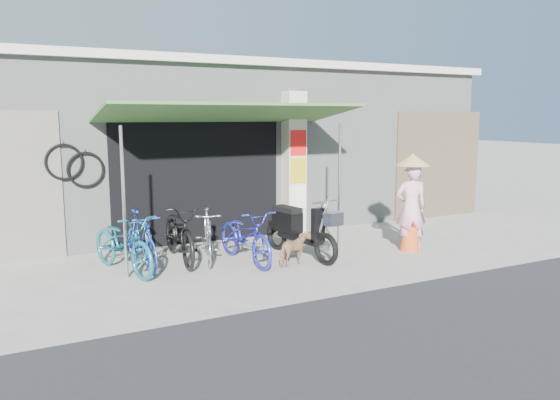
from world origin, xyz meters
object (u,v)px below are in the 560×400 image
bike_blue (141,240)px  street_dog (296,249)px  nun (411,203)px  bike_black (180,232)px  bike_teal (123,243)px  moped (298,229)px  bike_navy (245,236)px  bike_silver (208,235)px

bike_blue → street_dog: 2.55m
nun → bike_black: bearing=2.6°
bike_teal → bike_blue: (0.31, 0.09, -0.00)m
bike_blue → nun: 4.89m
street_dog → moped: moped is taller
bike_blue → bike_navy: size_ratio=0.89×
bike_silver → nun: nun is taller
bike_black → bike_silver: 0.48m
bike_blue → bike_navy: bike_blue is taller
bike_teal → bike_black: size_ratio=0.94×
bike_blue → street_dog: size_ratio=2.37×
bike_black → street_dog: bearing=-31.7°
bike_navy → bike_silver: bearing=141.9°
bike_blue → street_dog: bike_blue is taller
bike_navy → nun: 3.17m
bike_blue → moped: moped is taller
bike_black → bike_silver: (0.43, -0.21, -0.05)m
bike_teal → bike_navy: bearing=-25.9°
nun → moped: bearing=4.5°
street_dog → moped: bearing=-58.1°
bike_black → moped: (1.98, -0.65, -0.02)m
nun → bike_teal: bearing=8.5°
bike_blue → bike_teal: bearing=-167.2°
bike_silver → street_dog: size_ratio=2.28×
bike_navy → bike_black: bearing=145.0°
street_dog → moped: (0.33, 0.50, 0.22)m
bike_teal → nun: size_ratio=1.02×
moped → nun: nun is taller
bike_black → bike_navy: bearing=-27.3°
street_dog → bike_teal: bearing=46.3°
bike_silver → street_dog: bike_silver is taller
street_dog → nun: bearing=-115.7°
bike_navy → street_dog: size_ratio=2.67×
street_dog → bike_navy: bearing=24.2°
bike_black → bike_navy: size_ratio=1.09×
bike_blue → moped: bearing=-14.1°
bike_blue → bike_navy: bearing=-17.7°
bike_silver → moped: (1.55, -0.44, 0.04)m
bike_blue → nun: size_ratio=0.88×
bike_teal → bike_silver: bearing=-14.9°
bike_teal → bike_silver: 1.44m
bike_silver → bike_navy: bearing=-17.1°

